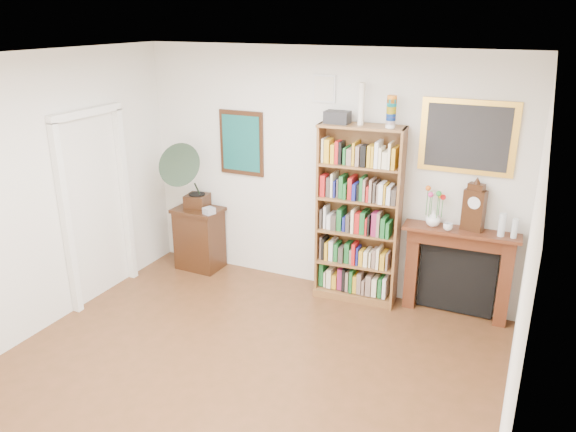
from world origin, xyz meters
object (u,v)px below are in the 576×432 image
at_px(teacup, 448,227).
at_px(bottle_right, 515,228).
at_px(bookshelf, 359,205).
at_px(fireplace, 458,265).
at_px(flower_vase, 433,218).
at_px(bottle_left, 502,225).
at_px(cd_stack, 209,211).
at_px(mantel_clock, 474,208).
at_px(gramophone, 189,172).
at_px(side_cabinet, 200,238).

height_order(teacup, bottle_right, bottle_right).
distance_m(bookshelf, fireplace, 1.24).
height_order(flower_vase, bottle_left, bottle_left).
xyz_separation_m(fireplace, bottle_right, (0.50, -0.06, 0.52)).
relative_size(bookshelf, cd_stack, 19.37).
distance_m(bottle_left, bottle_right, 0.12).
distance_m(cd_stack, flower_vase, 2.67).
relative_size(cd_stack, mantel_clock, 0.24).
bearing_deg(cd_stack, fireplace, 4.97).
bearing_deg(gramophone, side_cabinet, 61.22).
distance_m(bookshelf, bottle_left, 1.49).
height_order(mantel_clock, teacup, mantel_clock).
height_order(side_cabinet, cd_stack, cd_stack).
bearing_deg(flower_vase, mantel_clock, 5.86).
height_order(cd_stack, mantel_clock, mantel_clock).
height_order(cd_stack, teacup, teacup).
height_order(side_cabinet, gramophone, gramophone).
distance_m(bookshelf, flower_vase, 0.81).
relative_size(gramophone, bottle_right, 4.38).
xyz_separation_m(side_cabinet, bottle_left, (3.57, 0.08, 0.72)).
distance_m(flower_vase, bottle_right, 0.80).
bearing_deg(side_cabinet, fireplace, 4.43).
bearing_deg(side_cabinet, bookshelf, 3.16).
relative_size(fireplace, teacup, 12.13).
height_order(gramophone, bottle_right, gramophone).
relative_size(fireplace, mantel_clock, 2.40).
bearing_deg(side_cabinet, gramophone, -109.69).
relative_size(bookshelf, fireplace, 1.94).
relative_size(gramophone, cd_stack, 7.30).
bearing_deg(bookshelf, fireplace, 0.30).
bearing_deg(gramophone, bottle_right, -4.46).
distance_m(fireplace, cd_stack, 2.98).
relative_size(mantel_clock, flower_vase, 3.04).
height_order(bookshelf, bottle_left, bookshelf).
height_order(fireplace, mantel_clock, mantel_clock).
distance_m(bookshelf, cd_stack, 1.88).
bearing_deg(mantel_clock, side_cabinet, -164.25).
xyz_separation_m(side_cabinet, gramophone, (-0.04, -0.10, 0.90)).
height_order(fireplace, flower_vase, flower_vase).
distance_m(bookshelf, mantel_clock, 1.21).
xyz_separation_m(bookshelf, flower_vase, (0.81, 0.05, -0.04)).
height_order(mantel_clock, bottle_left, mantel_clock).
height_order(teacup, bottle_left, bottle_left).
xyz_separation_m(cd_stack, bottle_right, (3.46, 0.20, 0.26)).
bearing_deg(bottle_right, gramophone, -177.20).
height_order(side_cabinet, fireplace, fireplace).
distance_m(gramophone, bottle_right, 3.74).
xyz_separation_m(flower_vase, bottle_right, (0.80, -0.01, 0.02)).
bearing_deg(bottle_left, mantel_clock, 169.46).
relative_size(gramophone, bottle_left, 3.65).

